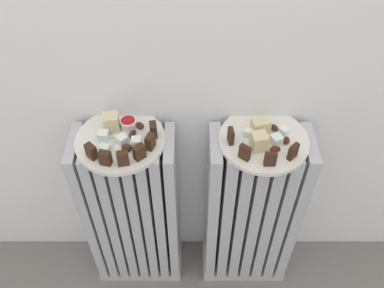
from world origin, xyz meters
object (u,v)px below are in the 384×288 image
(radiator_left, at_px, (134,213))
(plate_right, at_px, (264,140))
(fork, at_px, (112,144))
(plate_left, at_px, (120,140))
(radiator_right, at_px, (250,213))
(jam_bowl_left, at_px, (128,123))

(radiator_left, bearing_deg, plate_right, 0.00)
(plate_right, xyz_separation_m, fork, (-0.38, -0.02, 0.01))
(radiator_left, height_order, plate_right, plate_right)
(plate_right, bearing_deg, plate_left, 180.00)
(radiator_right, height_order, plate_left, plate_left)
(radiator_right, height_order, plate_right, plate_right)
(radiator_left, xyz_separation_m, fork, (-0.02, -0.02, 0.34))
(plate_left, distance_m, jam_bowl_left, 0.05)
(radiator_left, distance_m, fork, 0.34)
(plate_left, xyz_separation_m, fork, (-0.02, -0.02, 0.01))
(plate_left, height_order, fork, fork)
(radiator_right, height_order, jam_bowl_left, jam_bowl_left)
(radiator_left, relative_size, plate_left, 2.79)
(plate_right, bearing_deg, radiator_right, 0.00)
(plate_left, bearing_deg, radiator_right, 0.00)
(plate_right, height_order, jam_bowl_left, jam_bowl_left)
(plate_right, height_order, fork, fork)
(fork, bearing_deg, radiator_left, 50.72)
(plate_left, xyz_separation_m, jam_bowl_left, (0.02, 0.04, 0.02))
(radiator_right, bearing_deg, radiator_left, -180.00)
(radiator_right, distance_m, fork, 0.51)
(radiator_left, height_order, plate_left, plate_left)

